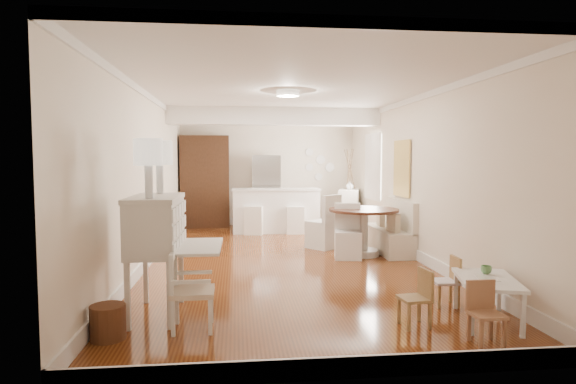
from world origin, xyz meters
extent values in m
plane|color=brown|center=(0.00, 0.00, 0.00)|extent=(9.00, 9.00, 0.00)
cube|color=white|center=(0.00, 0.00, 2.80)|extent=(4.50, 9.00, 0.04)
cube|color=#F0E2CC|center=(0.00, 4.50, 1.40)|extent=(4.50, 0.04, 2.80)
cube|color=#F0E2CC|center=(0.00, -4.50, 1.40)|extent=(4.50, 0.04, 2.80)
cube|color=#F0E2CC|center=(-2.25, 0.00, 1.40)|extent=(0.04, 9.00, 2.80)
cube|color=#F0E2CC|center=(2.25, 0.00, 1.40)|extent=(0.04, 9.00, 2.80)
cube|color=white|center=(0.00, 2.20, 2.62)|extent=(4.50, 0.45, 0.36)
cube|color=tan|center=(2.21, 0.50, 1.55)|extent=(0.04, 0.84, 1.04)
cube|color=white|center=(2.23, 2.40, 1.55)|extent=(0.04, 1.10, 1.40)
cylinder|color=#381E11|center=(-1.20, 4.48, 1.85)|extent=(0.30, 0.03, 0.30)
cylinder|color=white|center=(0.00, -0.50, 2.75)|extent=(0.36, 0.36, 0.08)
cube|color=silver|center=(-1.70, -2.75, 0.67)|extent=(1.05, 1.07, 1.33)
cube|color=silver|center=(-1.26, -3.24, 0.40)|extent=(0.47, 0.47, 0.80)
cylinder|color=#58311B|center=(-2.05, -3.43, 0.17)|extent=(0.37, 0.37, 0.33)
cube|color=white|center=(1.81, -3.35, 0.24)|extent=(0.80, 1.06, 0.47)
cube|color=olive|center=(1.00, -3.40, 0.30)|extent=(0.32, 0.32, 0.60)
cube|color=#AE854F|center=(1.62, -2.75, 0.30)|extent=(0.30, 0.30, 0.59)
cube|color=#986545|center=(1.49, -3.94, 0.30)|extent=(0.29, 0.29, 0.59)
cube|color=silver|center=(1.99, 0.50, 0.49)|extent=(0.52, 1.60, 0.98)
cylinder|color=#4E2719|center=(1.43, 0.20, 0.42)|extent=(1.46, 1.46, 0.84)
cube|color=white|center=(1.10, 0.01, 0.47)|extent=(0.52, 0.54, 0.95)
cube|color=silver|center=(0.84, 1.01, 0.52)|extent=(0.71, 0.71, 1.04)
cube|color=white|center=(0.10, 3.10, 0.52)|extent=(2.05, 0.65, 1.03)
cube|color=white|center=(-0.41, 2.87, 0.52)|extent=(0.50, 0.50, 1.04)
cube|color=white|center=(0.52, 2.89, 0.50)|extent=(0.40, 0.40, 1.01)
cube|color=#381E11|center=(-1.60, 4.18, 1.15)|extent=(1.20, 0.60, 2.30)
imported|color=silver|center=(0.30, 4.15, 0.90)|extent=(0.75, 0.65, 1.80)
cube|color=beige|center=(1.95, 3.45, 0.49)|extent=(0.75, 1.11, 0.98)
imported|color=#609A5A|center=(1.90, -3.17, 0.52)|extent=(0.15, 0.15, 0.09)
imported|color=white|center=(1.94, 3.45, 1.08)|extent=(0.25, 0.25, 0.21)
camera|label=1|loc=(-0.81, -8.09, 1.73)|focal=30.00mm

